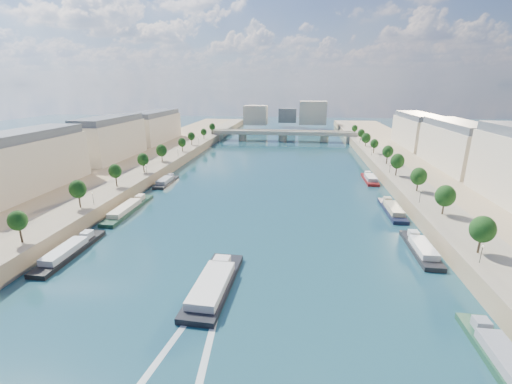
# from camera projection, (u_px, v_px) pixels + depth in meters

# --- Properties ---
(ground) EXTENTS (700.00, 700.00, 0.00)m
(ground) POSITION_uv_depth(u_px,v_px,m) (265.00, 197.00, 134.20)
(ground) COLOR #0C3038
(ground) RESTS_ON ground
(quay_left) EXTENTS (44.00, 520.00, 5.00)m
(quay_left) POSITION_uv_depth(u_px,v_px,m) (92.00, 185.00, 142.00)
(quay_left) COLOR #9E8460
(quay_left) RESTS_ON ground
(quay_right) EXTENTS (44.00, 520.00, 5.00)m
(quay_right) POSITION_uv_depth(u_px,v_px,m) (461.00, 198.00, 124.90)
(quay_right) COLOR #9E8460
(quay_right) RESTS_ON ground
(pave_left) EXTENTS (14.00, 520.00, 0.10)m
(pave_left) POSITION_uv_depth(u_px,v_px,m) (126.00, 180.00, 139.45)
(pave_left) COLOR gray
(pave_left) RESTS_ON quay_left
(pave_right) EXTENTS (14.00, 520.00, 0.10)m
(pave_right) POSITION_uv_depth(u_px,v_px,m) (419.00, 190.00, 125.92)
(pave_right) COLOR gray
(pave_right) RESTS_ON quay_right
(trees_left) EXTENTS (4.80, 268.80, 8.26)m
(trees_left) POSITION_uv_depth(u_px,v_px,m) (131.00, 166.00, 139.48)
(trees_left) COLOR #382B1E
(trees_left) RESTS_ON ground
(trees_right) EXTENTS (4.80, 268.80, 8.26)m
(trees_right) POSITION_uv_depth(u_px,v_px,m) (407.00, 169.00, 133.99)
(trees_right) COLOR #382B1E
(trees_right) RESTS_ON ground
(lamps_left) EXTENTS (0.36, 200.36, 4.28)m
(lamps_left) POSITION_uv_depth(u_px,v_px,m) (123.00, 180.00, 128.63)
(lamps_left) COLOR black
(lamps_left) RESTS_ON ground
(lamps_right) EXTENTS (0.36, 200.36, 4.28)m
(lamps_right) POSITION_uv_depth(u_px,v_px,m) (403.00, 179.00, 130.36)
(lamps_right) COLOR black
(lamps_right) RESTS_ON ground
(buildings_left) EXTENTS (16.00, 226.00, 23.20)m
(buildings_left) POSITION_uv_depth(u_px,v_px,m) (76.00, 146.00, 150.71)
(buildings_left) COLOR beige
(buildings_left) RESTS_ON ground
(buildings_right) EXTENTS (16.00, 226.00, 23.20)m
(buildings_right) POSITION_uv_depth(u_px,v_px,m) (489.00, 155.00, 130.53)
(buildings_right) COLOR beige
(buildings_right) RESTS_ON ground
(skyline) EXTENTS (79.00, 42.00, 22.00)m
(skyline) POSITION_uv_depth(u_px,v_px,m) (290.00, 114.00, 337.22)
(skyline) COLOR beige
(skyline) RESTS_ON ground
(bridge) EXTENTS (112.00, 12.00, 8.15)m
(bridge) POSITION_uv_depth(u_px,v_px,m) (283.00, 134.00, 266.75)
(bridge) COLOR #C1B79E
(bridge) RESTS_ON ground
(tour_barge) EXTENTS (8.53, 26.35, 3.66)m
(tour_barge) POSITION_uv_depth(u_px,v_px,m) (214.00, 284.00, 73.84)
(tour_barge) COLOR black
(tour_barge) RESTS_ON ground
(wake) EXTENTS (10.76, 26.01, 0.04)m
(wake) POSITION_uv_depth(u_px,v_px,m) (190.00, 343.00, 58.36)
(wake) COLOR silver
(wake) RESTS_ON ground
(moored_barges_left) EXTENTS (5.00, 157.87, 3.60)m
(moored_barges_left) POSITION_uv_depth(u_px,v_px,m) (63.00, 256.00, 86.04)
(moored_barges_left) COLOR #1B1D3C
(moored_barges_left) RESTS_ON ground
(moored_barges_right) EXTENTS (5.00, 127.79, 3.60)m
(moored_barges_right) POSITION_uv_depth(u_px,v_px,m) (404.00, 226.00, 104.71)
(moored_barges_right) COLOR #1B452E
(moored_barges_right) RESTS_ON ground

